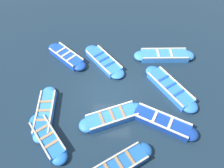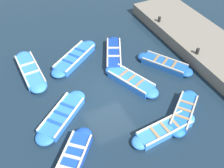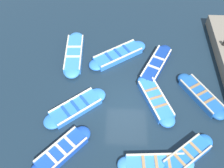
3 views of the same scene
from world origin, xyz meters
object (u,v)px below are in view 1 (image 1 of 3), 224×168
boat_bow_out (66,56)px  boat_far_corner (104,61)px  boat_end_of_row (45,112)px  boat_stern_in (170,88)px  boat_drifting (119,165)px  boat_mid_row (112,117)px  boat_centre (48,138)px  boat_inner_gap (162,122)px  boat_near_quay (164,56)px

boat_bow_out → boat_far_corner: bearing=82.3°
boat_end_of_row → boat_stern_in: size_ratio=0.93×
boat_drifting → boat_end_of_row: (-2.72, -3.99, -0.02)m
boat_mid_row → boat_far_corner: bearing=-171.2°
boat_centre → boat_stern_in: boat_centre is taller
boat_bow_out → boat_inner_gap: 7.49m
boat_end_of_row → boat_inner_gap: boat_inner_gap is taller
boat_centre → boat_far_corner: size_ratio=0.87×
boat_drifting → boat_mid_row: (-2.51, -0.40, 0.01)m
boat_bow_out → boat_mid_row: 5.58m
boat_end_of_row → boat_inner_gap: bearing=86.1°
boat_centre → boat_far_corner: bearing=155.9°
boat_centre → boat_end_of_row: bearing=-162.7°
boat_end_of_row → boat_stern_in: 7.18m
boat_far_corner → boat_mid_row: (4.25, 0.66, 0.04)m
boat_near_quay → boat_drifting: (7.36, -2.93, -0.00)m
boat_bow_out → boat_mid_row: (4.59, 3.17, -0.00)m
boat_centre → boat_end_of_row: size_ratio=0.84×
boat_far_corner → boat_near_quay: bearing=98.5°
boat_mid_row → boat_inner_gap: bearing=85.3°
boat_bow_out → boat_drifting: size_ratio=0.92×
boat_inner_gap → boat_mid_row: boat_inner_gap is taller
boat_drifting → boat_end_of_row: boat_drifting is taller
boat_near_quay → boat_mid_row: size_ratio=1.11×
boat_near_quay → boat_inner_gap: 5.12m
boat_centre → boat_mid_row: 3.38m
boat_near_quay → boat_centre: boat_near_quay is taller
boat_centre → boat_end_of_row: 1.54m
boat_mid_row → boat_stern_in: bearing=122.3°
boat_drifting → boat_mid_row: 2.54m
boat_near_quay → boat_inner_gap: size_ratio=1.08×
boat_near_quay → boat_stern_in: size_ratio=1.05×
boat_centre → boat_inner_gap: (-1.05, 5.71, 0.01)m
boat_inner_gap → boat_far_corner: 5.52m
boat_centre → boat_stern_in: 7.29m
boat_end_of_row → boat_mid_row: bearing=86.8°
boat_far_corner → boat_mid_row: 4.30m
boat_drifting → boat_mid_row: bearing=-171.0°
boat_centre → boat_stern_in: (-3.37, 6.47, -0.01)m
boat_centre → boat_drifting: bearing=70.5°
boat_bow_out → boat_inner_gap: size_ratio=0.83×
boat_bow_out → boat_drifting: (7.10, 3.56, -0.01)m
boat_bow_out → boat_drifting: bearing=26.6°
boat_end_of_row → boat_stern_in: (-1.91, 6.92, 0.00)m
boat_bow_out → boat_far_corner: 2.53m
boat_near_quay → boat_far_corner: 4.03m
boat_bow_out → boat_drifting: 7.95m
boat_drifting → boat_far_corner: 6.85m
boat_bow_out → boat_mid_row: size_ratio=0.86×
boat_stern_in → boat_mid_row: bearing=-57.7°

